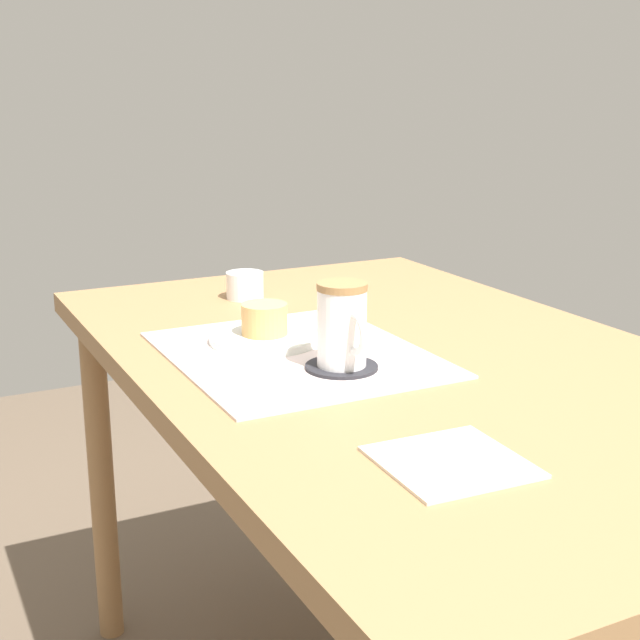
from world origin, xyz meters
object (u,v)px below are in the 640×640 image
object	(u,v)px
pastry_plate	(265,338)
pastry	(264,319)
dining_table	(403,404)
sugar_bowl	(245,285)
coffee_mug	(343,325)

from	to	relation	value
pastry_plate	pastry	distance (m)	0.03
dining_table	pastry	distance (m)	0.25
dining_table	pastry_plate	distance (m)	0.24
pastry	sugar_bowl	world-z (taller)	pastry
dining_table	coffee_mug	world-z (taller)	coffee_mug
dining_table	pastry	bearing A→B (deg)	-132.89
dining_table	coffee_mug	distance (m)	0.19
coffee_mug	sugar_bowl	world-z (taller)	coffee_mug
dining_table	pastry_plate	bearing A→B (deg)	-132.89
pastry	sugar_bowl	bearing A→B (deg)	163.70
pastry_plate	pastry	world-z (taller)	pastry
coffee_mug	sugar_bowl	xyz separation A→B (m)	(-0.46, 0.04, -0.04)
pastry	dining_table	bearing A→B (deg)	47.11
pastry_plate	coffee_mug	distance (m)	0.19
sugar_bowl	pastry	bearing A→B (deg)	-16.30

